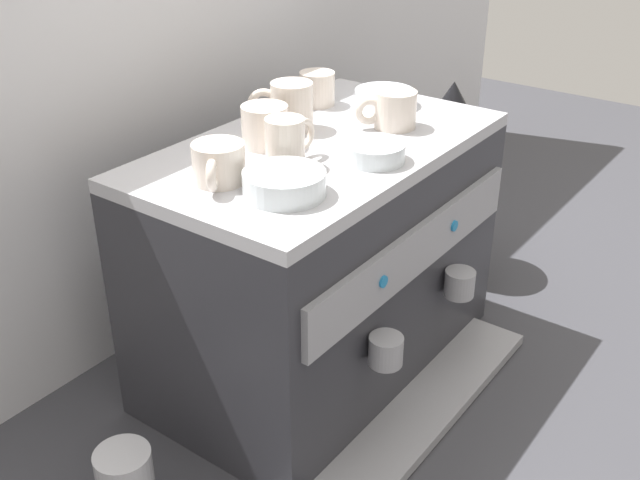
{
  "coord_description": "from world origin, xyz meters",
  "views": [
    {
      "loc": [
        -0.99,
        -0.73,
        0.93
      ],
      "look_at": [
        0.0,
        0.0,
        0.27
      ],
      "focal_mm": 42.84,
      "sensor_mm": 36.0,
      "label": 1
    }
  ],
  "objects_px": {
    "ceramic_cup_3": "(317,88)",
    "ceramic_bowl_0": "(384,98)",
    "ceramic_cup_1": "(289,106)",
    "espresso_machine": "(322,261)",
    "ceramic_cup_0": "(218,164)",
    "ceramic_cup_5": "(266,127)",
    "ceramic_bowl_1": "(284,184)",
    "coffee_grinder": "(446,180)",
    "ceramic_cup_2": "(393,109)",
    "ceramic_bowl_2": "(374,152)",
    "ceramic_cup_4": "(287,142)"
  },
  "relations": [
    {
      "from": "espresso_machine",
      "to": "ceramic_cup_1",
      "type": "distance_m",
      "value": 0.29
    },
    {
      "from": "ceramic_cup_1",
      "to": "ceramic_cup_5",
      "type": "distance_m",
      "value": 0.09
    },
    {
      "from": "ceramic_cup_5",
      "to": "ceramic_bowl_1",
      "type": "xyz_separation_m",
      "value": [
        -0.13,
        -0.15,
        -0.02
      ]
    },
    {
      "from": "ceramic_cup_4",
      "to": "coffee_grinder",
      "type": "relative_size",
      "value": 0.23
    },
    {
      "from": "ceramic_cup_0",
      "to": "ceramic_cup_3",
      "type": "distance_m",
      "value": 0.4
    },
    {
      "from": "ceramic_cup_3",
      "to": "coffee_grinder",
      "type": "distance_m",
      "value": 0.44
    },
    {
      "from": "ceramic_cup_0",
      "to": "ceramic_cup_3",
      "type": "height_order",
      "value": "ceramic_cup_3"
    },
    {
      "from": "espresso_machine",
      "to": "ceramic_cup_3",
      "type": "xyz_separation_m",
      "value": [
        0.17,
        0.13,
        0.26
      ]
    },
    {
      "from": "ceramic_cup_1",
      "to": "ceramic_bowl_2",
      "type": "height_order",
      "value": "ceramic_cup_1"
    },
    {
      "from": "espresso_machine",
      "to": "ceramic_bowl_0",
      "type": "distance_m",
      "value": 0.34
    },
    {
      "from": "ceramic_bowl_0",
      "to": "ceramic_cup_1",
      "type": "bearing_deg",
      "value": 163.4
    },
    {
      "from": "espresso_machine",
      "to": "coffee_grinder",
      "type": "height_order",
      "value": "espresso_machine"
    },
    {
      "from": "ceramic_bowl_2",
      "to": "ceramic_cup_5",
      "type": "bearing_deg",
      "value": 106.65
    },
    {
      "from": "ceramic_bowl_2",
      "to": "ceramic_cup_0",
      "type": "bearing_deg",
      "value": 146.23
    },
    {
      "from": "ceramic_cup_0",
      "to": "ceramic_bowl_0",
      "type": "distance_m",
      "value": 0.46
    },
    {
      "from": "ceramic_cup_1",
      "to": "ceramic_bowl_0",
      "type": "bearing_deg",
      "value": -16.6
    },
    {
      "from": "ceramic_bowl_0",
      "to": "ceramic_bowl_1",
      "type": "xyz_separation_m",
      "value": [
        -0.44,
        -0.1,
        0.0
      ]
    },
    {
      "from": "ceramic_cup_2",
      "to": "ceramic_bowl_1",
      "type": "xyz_separation_m",
      "value": [
        -0.34,
        -0.03,
        -0.02
      ]
    },
    {
      "from": "espresso_machine",
      "to": "ceramic_cup_2",
      "type": "height_order",
      "value": "ceramic_cup_2"
    },
    {
      "from": "ceramic_cup_4",
      "to": "ceramic_bowl_0",
      "type": "relative_size",
      "value": 0.9
    },
    {
      "from": "ceramic_cup_1",
      "to": "ceramic_cup_4",
      "type": "bearing_deg",
      "value": -142.88
    },
    {
      "from": "ceramic_cup_0",
      "to": "ceramic_bowl_2",
      "type": "xyz_separation_m",
      "value": [
        0.21,
        -0.14,
        -0.02
      ]
    },
    {
      "from": "ceramic_cup_1",
      "to": "ceramic_cup_3",
      "type": "distance_m",
      "value": 0.15
    },
    {
      "from": "ceramic_bowl_0",
      "to": "coffee_grinder",
      "type": "height_order",
      "value": "ceramic_bowl_0"
    },
    {
      "from": "ceramic_bowl_0",
      "to": "ceramic_cup_5",
      "type": "bearing_deg",
      "value": 172.28
    },
    {
      "from": "ceramic_bowl_1",
      "to": "espresso_machine",
      "type": "bearing_deg",
      "value": 21.54
    },
    {
      "from": "ceramic_bowl_0",
      "to": "ceramic_bowl_2",
      "type": "distance_m",
      "value": 0.29
    },
    {
      "from": "ceramic_cup_2",
      "to": "ceramic_cup_4",
      "type": "bearing_deg",
      "value": 170.73
    },
    {
      "from": "ceramic_cup_4",
      "to": "ceramic_bowl_0",
      "type": "xyz_separation_m",
      "value": [
        0.35,
        0.04,
        -0.03
      ]
    },
    {
      "from": "coffee_grinder",
      "to": "ceramic_cup_1",
      "type": "bearing_deg",
      "value": 168.84
    },
    {
      "from": "espresso_machine",
      "to": "ceramic_cup_5",
      "type": "distance_m",
      "value": 0.28
    },
    {
      "from": "ceramic_cup_0",
      "to": "ceramic_cup_5",
      "type": "distance_m",
      "value": 0.16
    },
    {
      "from": "ceramic_cup_3",
      "to": "ceramic_cup_4",
      "type": "distance_m",
      "value": 0.31
    },
    {
      "from": "espresso_machine",
      "to": "ceramic_bowl_0",
      "type": "xyz_separation_m",
      "value": [
        0.24,
        0.02,
        0.25
      ]
    },
    {
      "from": "ceramic_cup_2",
      "to": "ceramic_bowl_1",
      "type": "bearing_deg",
      "value": -175.72
    },
    {
      "from": "ceramic_cup_0",
      "to": "ceramic_cup_5",
      "type": "relative_size",
      "value": 0.92
    },
    {
      "from": "ceramic_cup_4",
      "to": "espresso_machine",
      "type": "bearing_deg",
      "value": 6.68
    },
    {
      "from": "ceramic_cup_3",
      "to": "ceramic_cup_5",
      "type": "distance_m",
      "value": 0.24
    },
    {
      "from": "ceramic_cup_5",
      "to": "ceramic_bowl_1",
      "type": "height_order",
      "value": "ceramic_cup_5"
    },
    {
      "from": "ceramic_cup_3",
      "to": "ceramic_cup_2",
      "type": "bearing_deg",
      "value": -97.87
    },
    {
      "from": "ceramic_cup_1",
      "to": "ceramic_bowl_1",
      "type": "distance_m",
      "value": 0.28
    },
    {
      "from": "ceramic_cup_5",
      "to": "ceramic_bowl_0",
      "type": "bearing_deg",
      "value": -7.72
    },
    {
      "from": "espresso_machine",
      "to": "ceramic_cup_0",
      "type": "distance_m",
      "value": 0.35
    },
    {
      "from": "ceramic_cup_3",
      "to": "espresso_machine",
      "type": "bearing_deg",
      "value": -140.93
    },
    {
      "from": "ceramic_cup_2",
      "to": "ceramic_bowl_0",
      "type": "distance_m",
      "value": 0.13
    },
    {
      "from": "ceramic_cup_3",
      "to": "ceramic_bowl_1",
      "type": "bearing_deg",
      "value": -149.77
    },
    {
      "from": "ceramic_cup_1",
      "to": "ceramic_bowl_0",
      "type": "height_order",
      "value": "ceramic_cup_1"
    },
    {
      "from": "ceramic_cup_2",
      "to": "ceramic_bowl_0",
      "type": "height_order",
      "value": "ceramic_cup_2"
    },
    {
      "from": "ceramic_cup_3",
      "to": "ceramic_bowl_0",
      "type": "relative_size",
      "value": 0.8
    },
    {
      "from": "ceramic_cup_5",
      "to": "espresso_machine",
      "type": "bearing_deg",
      "value": -44.33
    }
  ]
}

